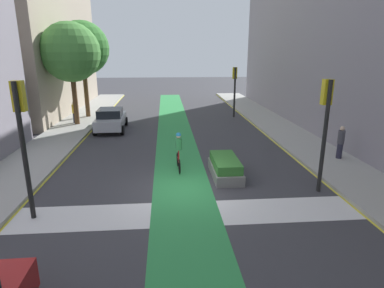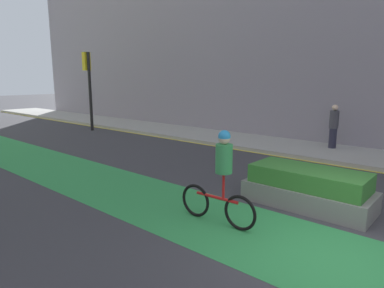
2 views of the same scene
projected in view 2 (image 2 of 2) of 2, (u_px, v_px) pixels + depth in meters
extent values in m
plane|color=#38383D|center=(343.00, 261.00, 5.28)|extent=(120.00, 120.00, 0.00)
cube|color=#2D8C47|center=(341.00, 263.00, 5.20)|extent=(2.40, 60.00, 0.01)
cylinder|color=black|center=(90.00, 92.00, 18.22)|extent=(0.16, 0.16, 4.17)
cube|color=gold|center=(86.00, 61.00, 18.05)|extent=(0.35, 0.28, 0.95)
sphere|color=#3F0A0A|center=(85.00, 56.00, 18.08)|extent=(0.20, 0.20, 0.20)
sphere|color=yellow|center=(85.00, 61.00, 18.14)|extent=(0.20, 0.20, 0.20)
sphere|color=#0C3814|center=(85.00, 67.00, 18.20)|extent=(0.20, 0.20, 0.20)
torus|color=black|center=(195.00, 200.00, 6.93)|extent=(0.09, 0.68, 0.68)
torus|color=black|center=(240.00, 213.00, 6.29)|extent=(0.09, 0.68, 0.68)
cylinder|color=red|center=(217.00, 198.00, 6.58)|extent=(0.10, 0.95, 0.06)
cylinder|color=red|center=(223.00, 186.00, 6.43)|extent=(0.05, 0.05, 0.50)
cylinder|color=#338C4C|center=(224.00, 159.00, 6.33)|extent=(0.32, 0.32, 0.55)
sphere|color=beige|center=(224.00, 138.00, 6.26)|extent=(0.22, 0.22, 0.22)
sphere|color=#268CCC|center=(224.00, 136.00, 6.25)|extent=(0.23, 0.23, 0.23)
cylinder|color=#262638|center=(333.00, 138.00, 13.07)|extent=(0.28, 0.28, 0.77)
cylinder|color=#3F3F47|center=(334.00, 119.00, 12.94)|extent=(0.34, 0.34, 0.68)
sphere|color=beige|center=(335.00, 108.00, 12.85)|extent=(0.22, 0.22, 0.22)
cube|color=slate|center=(307.00, 196.00, 7.53)|extent=(1.20, 2.72, 0.45)
cube|color=#33722D|center=(309.00, 178.00, 7.45)|extent=(1.08, 2.45, 0.40)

